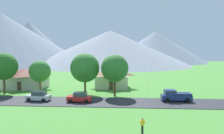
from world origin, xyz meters
TOP-DOWN VIEW (x-y plane):
  - road_strip at (0.00, 27.38)m, footprint 160.00×7.31m
  - mountain_far_east_ridge at (-81.22, 169.59)m, footprint 78.20×78.20m
  - mountain_east_ridge at (26.69, 173.38)m, footprint 84.19×84.19m
  - mountain_far_west_ridge at (-86.58, 137.45)m, footprint 122.67×122.67m
  - mountain_west_ridge at (-8.42, 133.66)m, footprint 104.85×104.85m
  - house_leftmost at (-21.76, 40.65)m, footprint 9.79×7.22m
  - house_left_center at (-1.00, 42.79)m, footprint 8.25×6.91m
  - tree_left_of_center at (-16.18, 35.70)m, footprint 4.64×4.64m
  - tree_center at (-6.00, 34.16)m, footprint 6.00×6.00m
  - tree_right_of_center at (0.19, 33.10)m, footprint 5.47×5.47m
  - tree_near_right at (-23.07, 33.68)m, footprint 5.69×5.69m
  - parked_car_silver_west_end at (-13.07, 27.46)m, footprint 4.28×2.24m
  - parked_car_red_east_end at (-5.57, 27.11)m, footprint 4.22×2.11m
  - pickup_truck_navy_west_side at (11.15, 28.79)m, footprint 5.25×2.43m

SIDE VIEW (x-z plane):
  - road_strip at x=0.00m, z-range 0.00..0.08m
  - parked_car_silver_west_end at x=-13.07m, z-range 0.03..1.71m
  - parked_car_red_east_end at x=-5.57m, z-range 0.03..1.71m
  - pickup_truck_navy_west_side at x=11.15m, z-range 0.06..2.06m
  - house_left_center at x=-1.00m, z-range 0.09..4.85m
  - house_leftmost at x=-21.76m, z-range 0.09..4.91m
  - tree_left_of_center at x=-16.18m, z-range 1.13..8.08m
  - tree_center at x=-6.00m, z-range 1.23..9.72m
  - tree_right_of_center at x=0.19m, z-range 1.38..9.62m
  - tree_near_right at x=-23.07m, z-range 1.45..10.06m
  - mountain_west_ridge at x=-8.42m, z-range 0.00..23.14m
  - mountain_east_ridge at x=26.69m, z-range 0.00..25.88m
  - mountain_far_east_ridge at x=-81.22m, z-range 0.00..34.79m
  - mountain_far_west_ridge at x=-86.58m, z-range 0.00..36.39m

